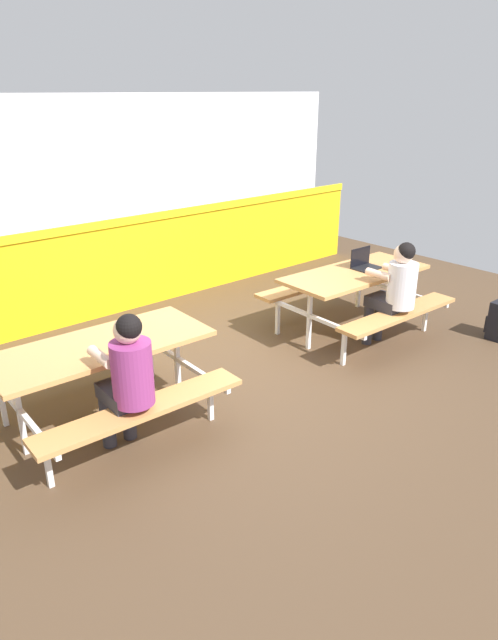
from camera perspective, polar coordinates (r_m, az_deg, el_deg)
The scene contains 7 objects.
ground_plane at distance 5.80m, azimuth -0.77°, elevation -4.79°, with size 10.00×10.00×0.02m, color #4C3826.
accent_backdrop at distance 7.15m, azimuth -12.63°, elevation 10.62°, with size 8.00×0.14×2.60m.
picnic_table_left at distance 4.75m, azimuth -14.59°, elevation -4.15°, with size 1.79×1.61×0.74m.
picnic_table_right at distance 6.49m, azimuth 10.62°, elevation 3.42°, with size 1.79×1.61×0.74m.
student_nearer at distance 4.22m, azimuth -12.19°, elevation -5.42°, with size 0.37×0.53×1.21m.
student_further at distance 6.12m, azimuth 14.60°, elevation 3.23°, with size 0.37×0.53×1.21m.
laptop_dark at distance 6.59m, azimuth 11.62°, elevation 5.59°, with size 0.33×0.23×0.22m.
Camera 1 is at (-3.32, -3.95, 2.64)m, focal length 31.59 mm.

